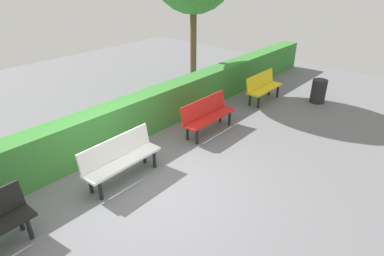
% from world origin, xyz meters
% --- Properties ---
extents(ground_plane, '(20.63, 20.63, 0.00)m').
position_xyz_m(ground_plane, '(0.00, 0.00, 0.00)').
color(ground_plane, slate).
extents(bench_yellow, '(1.49, 0.46, 0.86)m').
position_xyz_m(bench_yellow, '(-5.30, -0.60, 0.48)').
color(bench_yellow, yellow).
rests_on(bench_yellow, ground_plane).
extents(bench_red, '(1.64, 0.48, 0.86)m').
position_xyz_m(bench_red, '(-2.53, -0.58, 0.48)').
color(bench_red, red).
rests_on(bench_red, ground_plane).
extents(bench_white, '(1.66, 0.50, 0.86)m').
position_xyz_m(bench_white, '(0.16, -0.59, 0.48)').
color(bench_white, white).
rests_on(bench_white, ground_plane).
extents(hedge_row, '(16.63, 0.56, 1.01)m').
position_xyz_m(hedge_row, '(-1.20, -1.78, 0.50)').
color(hedge_row, '#387F33').
rests_on(hedge_row, ground_plane).
extents(trash_bin, '(0.44, 0.44, 0.72)m').
position_xyz_m(trash_bin, '(-6.32, 0.76, 0.36)').
color(trash_bin, '#262628').
rests_on(trash_bin, ground_plane).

